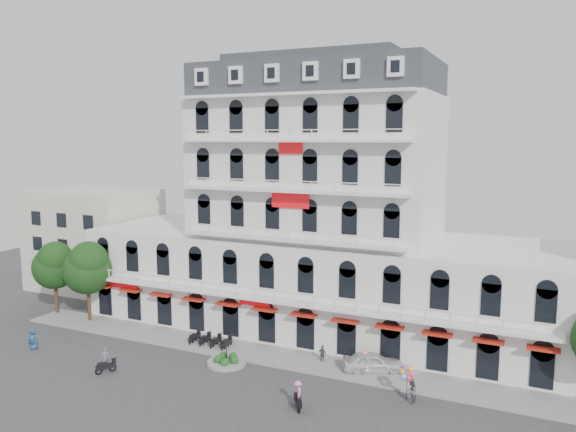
# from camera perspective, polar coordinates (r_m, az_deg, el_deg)

# --- Properties ---
(ground) EXTENTS (120.00, 120.00, 0.00)m
(ground) POSITION_cam_1_polar(r_m,az_deg,el_deg) (41.31, -7.00, -18.32)
(ground) COLOR #38383A
(ground) RESTS_ON ground
(sidewalk) EXTENTS (53.00, 4.00, 0.16)m
(sidewalk) POSITION_cam_1_polar(r_m,az_deg,el_deg) (48.47, -1.23, -14.07)
(sidewalk) COLOR gray
(sidewalk) RESTS_ON ground
(main_building) EXTENTS (45.00, 15.00, 25.80)m
(main_building) POSITION_cam_1_polar(r_m,az_deg,el_deg) (53.82, 2.95, -0.93)
(main_building) COLOR silver
(main_building) RESTS_ON ground
(flank_building_west) EXTENTS (14.00, 10.00, 12.00)m
(flank_building_west) POSITION_cam_1_polar(r_m,az_deg,el_deg) (72.56, -19.02, -2.22)
(flank_building_west) COLOR beige
(flank_building_west) RESTS_ON ground
(traffic_island) EXTENTS (3.20, 3.20, 1.60)m
(traffic_island) POSITION_cam_1_polar(r_m,az_deg,el_deg) (47.31, -6.25, -14.45)
(traffic_island) COLOR gray
(traffic_island) RESTS_ON ground
(parked_scooter_row) EXTENTS (4.40, 1.80, 1.10)m
(parked_scooter_row) POSITION_cam_1_polar(r_m,az_deg,el_deg) (51.26, -7.89, -12.99)
(parked_scooter_row) COLOR black
(parked_scooter_row) RESTS_ON ground
(tree_west_outer) EXTENTS (4.50, 4.48, 7.76)m
(tree_west_outer) POSITION_cam_1_polar(r_m,az_deg,el_deg) (62.97, -22.63, -4.50)
(tree_west_outer) COLOR #382314
(tree_west_outer) RESTS_ON ground
(tree_west_inner) EXTENTS (4.76, 4.76, 8.25)m
(tree_west_inner) POSITION_cam_1_polar(r_m,az_deg,el_deg) (59.02, -19.70, -4.82)
(tree_west_inner) COLOR #382314
(tree_west_inner) RESTS_ON ground
(parked_car) EXTENTS (5.06, 3.68, 1.60)m
(parked_car) POSITION_cam_1_polar(r_m,az_deg,el_deg) (45.92, 8.58, -14.48)
(parked_car) COLOR silver
(parked_car) RESTS_ON ground
(rider_west) EXTENTS (1.05, 1.53, 2.08)m
(rider_west) POSITION_cam_1_polar(r_m,az_deg,el_deg) (47.41, -18.05, -13.90)
(rider_west) COLOR black
(rider_west) RESTS_ON ground
(rider_center) EXTENTS (1.10, 1.50, 2.01)m
(rider_center) POSITION_cam_1_polar(r_m,az_deg,el_deg) (39.80, 1.00, -17.66)
(rider_center) COLOR black
(rider_center) RESTS_ON ground
(pedestrian_left) EXTENTS (0.96, 0.69, 1.81)m
(pedestrian_left) POSITION_cam_1_polar(r_m,az_deg,el_deg) (54.60, -24.48, -11.31)
(pedestrian_left) COLOR #28507A
(pedestrian_left) RESTS_ON ground
(pedestrian_mid) EXTENTS (0.94, 0.58, 1.49)m
(pedestrian_mid) POSITION_cam_1_polar(r_m,az_deg,el_deg) (47.17, 3.53, -13.85)
(pedestrian_mid) COLOR #4F4D54
(pedestrian_mid) RESTS_ON ground
(pedestrian_right) EXTENTS (1.28, 1.00, 1.74)m
(pedestrian_right) POSITION_cam_1_polar(r_m,az_deg,el_deg) (46.06, 7.78, -14.29)
(pedestrian_right) COLOR pink
(pedestrian_right) RESTS_ON ground
(pedestrian_far) EXTENTS (0.73, 0.61, 1.70)m
(pedestrian_far) POSITION_cam_1_polar(r_m,az_deg,el_deg) (54.54, -24.58, -11.40)
(pedestrian_far) COLOR navy
(pedestrian_far) RESTS_ON ground
(balloon_vendor) EXTENTS (1.33, 1.27, 2.45)m
(balloon_vendor) POSITION_cam_1_polar(r_m,az_deg,el_deg) (41.46, 12.29, -16.42)
(balloon_vendor) COLOR #54545B
(balloon_vendor) RESTS_ON ground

